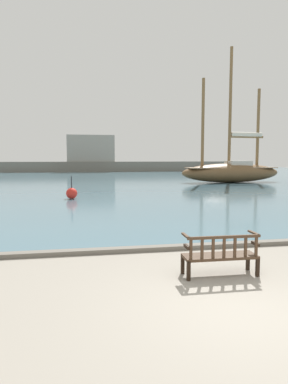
{
  "coord_description": "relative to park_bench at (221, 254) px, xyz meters",
  "views": [
    {
      "loc": [
        -2.62,
        -5.14,
        2.53
      ],
      "look_at": [
        0.14,
        10.0,
        1.0
      ],
      "focal_mm": 32.0,
      "sensor_mm": 36.0,
      "label": 1
    }
  ],
  "objects": [
    {
      "name": "park_bench",
      "position": [
        0.0,
        0.0,
        0.0
      ],
      "size": [
        1.61,
        0.55,
        0.92
      ],
      "color": "black",
      "rests_on": "ground"
    },
    {
      "name": "harbor_water",
      "position": [
        -0.29,
        42.38,
        -0.43
      ],
      "size": [
        100.0,
        80.0,
        0.08
      ],
      "primitive_type": "cube",
      "color": "slate",
      "rests_on": "ground"
    },
    {
      "name": "channel_buoy",
      "position": [
        -3.52,
        14.15,
        -0.05
      ],
      "size": [
        0.67,
        0.67,
        1.37
      ],
      "color": "red",
      "rests_on": "harbor_water"
    },
    {
      "name": "sailboat_distant_harbor",
      "position": [
        11.99,
        25.63,
        0.86
      ],
      "size": [
        10.66,
        3.55,
        13.24
      ],
      "color": "brown",
      "rests_on": "harbor_water"
    },
    {
      "name": "ground_plane",
      "position": [
        -0.29,
        -1.62,
        -0.47
      ],
      "size": [
        160.0,
        160.0,
        0.0
      ],
      "primitive_type": "plane",
      "color": "gray"
    },
    {
      "name": "quay_edge_kerb",
      "position": [
        -0.29,
        2.23,
        -0.41
      ],
      "size": [
        40.0,
        0.3,
        0.12
      ],
      "primitive_type": "cube",
      "color": "slate",
      "rests_on": "ground"
    },
    {
      "name": "far_breakwater",
      "position": [
        -0.52,
        55.37,
        1.31
      ],
      "size": [
        51.22,
        2.4,
        6.59
      ],
      "color": "slate",
      "rests_on": "ground"
    }
  ]
}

